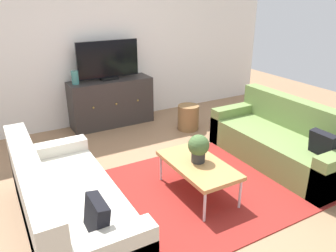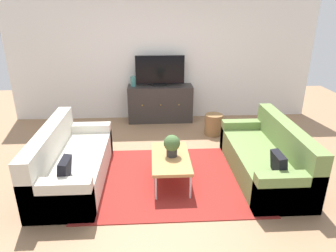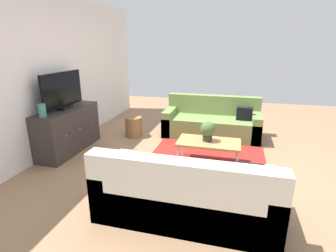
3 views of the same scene
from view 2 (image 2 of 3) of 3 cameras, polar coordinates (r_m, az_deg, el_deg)
The scene contains 11 objects.
ground_plane at distance 4.62m, azimuth 0.33°, elevation -8.92°, with size 10.00×10.00×0.00m, color #997251.
wall_back at distance 6.59m, azimuth -1.05°, elevation 13.01°, with size 6.40×0.12×2.70m, color white.
area_rug at distance 4.49m, azimuth 0.45°, elevation -9.83°, with size 2.50×1.90×0.01m, color maroon.
couch_left_side at distance 4.55m, azimuth -18.08°, elevation -6.79°, with size 0.82×1.92×0.80m.
couch_right_side at distance 4.70m, azimuth 18.26°, elevation -5.82°, with size 0.82×1.92×0.80m.
coffee_table at distance 4.28m, azimuth 0.56°, elevation -6.12°, with size 0.52×0.97×0.39m.
potted_plant at distance 4.21m, azimuth 0.73°, elevation -3.50°, with size 0.23×0.23×0.31m.
tv_console at distance 6.54m, azimuth -1.45°, elevation 4.24°, with size 1.35×0.47×0.77m.
flat_screen_tv at distance 6.38m, azimuth -1.51°, elevation 10.26°, with size 1.00×0.16×0.62m.
glass_vase at distance 6.42m, azimuth -6.51°, elevation 8.30°, with size 0.11×0.11×0.21m, color teal.
wicker_basket at distance 5.94m, azimuth 8.48°, elevation 0.28°, with size 0.34×0.34×0.41m, color olive.
Camera 2 is at (-0.25, -3.96, 2.36)m, focal length 32.67 mm.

